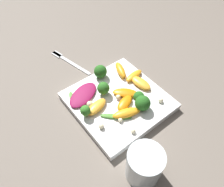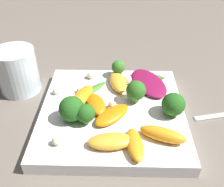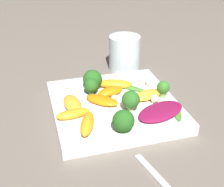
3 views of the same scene
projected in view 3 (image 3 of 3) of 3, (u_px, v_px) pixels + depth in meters
ground_plane at (114, 110)px, 0.67m from camera, size 2.40×2.40×0.00m
plate at (114, 106)px, 0.67m from camera, size 0.26×0.26×0.02m
drinking_glass at (125, 53)px, 0.84m from camera, size 0.08×0.08×0.09m
radicchio_leaf_0 at (161, 111)px, 0.62m from camera, size 0.12×0.09×0.01m
orange_segment_0 at (73, 114)px, 0.61m from camera, size 0.07×0.03×0.02m
orange_segment_1 at (102, 101)px, 0.65m from camera, size 0.08×0.08×0.01m
orange_segment_2 at (147, 95)px, 0.67m from camera, size 0.08×0.05×0.02m
orange_segment_3 at (110, 91)px, 0.68m from camera, size 0.07×0.05×0.02m
orange_segment_4 at (87, 124)px, 0.57m from camera, size 0.05×0.08×0.02m
orange_segment_5 at (115, 84)px, 0.71m from camera, size 0.08×0.05×0.02m
orange_segment_6 at (72, 103)px, 0.64m from camera, size 0.04×0.08×0.02m
broccoli_floret_0 at (93, 80)px, 0.70m from camera, size 0.04×0.04×0.05m
broccoli_floret_1 at (91, 86)px, 0.68m from camera, size 0.03×0.03×0.04m
broccoli_floret_2 at (123, 121)px, 0.56m from camera, size 0.04×0.04×0.04m
broccoli_floret_3 at (131, 100)px, 0.62m from camera, size 0.04×0.04×0.04m
broccoli_floret_4 at (163, 88)px, 0.67m from camera, size 0.03×0.03×0.04m
arugula_sprig_0 at (177, 112)px, 0.62m from camera, size 0.03×0.07×0.00m
arugula_sprig_1 at (128, 87)px, 0.71m from camera, size 0.08×0.07×0.01m
macadamia_nut_0 at (66, 86)px, 0.71m from camera, size 0.01×0.01×0.01m
macadamia_nut_1 at (155, 99)px, 0.65m from camera, size 0.02×0.02×0.02m
macadamia_nut_2 at (112, 98)px, 0.66m from camera, size 0.01×0.01×0.01m
macadamia_nut_3 at (149, 82)px, 0.72m from camera, size 0.01×0.01×0.01m
macadamia_nut_4 at (117, 74)px, 0.76m from camera, size 0.01×0.01×0.01m
macadamia_nut_5 at (125, 82)px, 0.72m from camera, size 0.01×0.01×0.01m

